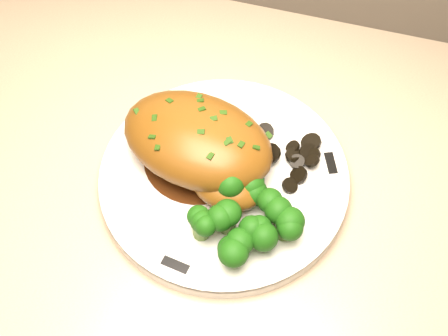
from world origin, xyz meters
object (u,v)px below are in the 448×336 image
(counter, at_px, (21,270))
(plate, at_px, (224,178))
(chicken_breast, at_px, (201,145))
(broccoli_florets, at_px, (245,215))

(counter, distance_m, plate, 0.62)
(chicken_breast, height_order, broccoli_florets, chicken_breast)
(counter, height_order, chicken_breast, counter)
(counter, distance_m, broccoli_florets, 0.67)
(chicken_breast, bearing_deg, broccoli_florets, -32.69)
(counter, bearing_deg, chicken_breast, 3.80)
(chicken_breast, relative_size, broccoli_florets, 1.78)
(counter, height_order, broccoli_florets, counter)
(counter, height_order, plate, counter)
(counter, relative_size, plate, 8.12)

